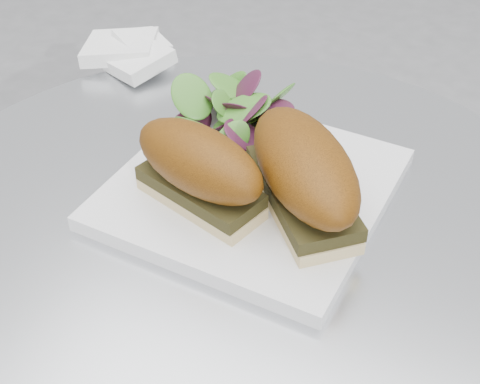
# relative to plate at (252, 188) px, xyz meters

# --- Properties ---
(plate) EXTENTS (0.27, 0.27, 0.02)m
(plate) POSITION_rel_plate_xyz_m (0.00, 0.00, 0.00)
(plate) COLOR white
(plate) RESTS_ON table
(sandwich_left) EXTENTS (0.16, 0.10, 0.08)m
(sandwich_left) POSITION_rel_plate_xyz_m (-0.03, -0.05, 0.05)
(sandwich_left) COLOR #D5B385
(sandwich_left) RESTS_ON plate
(sandwich_right) EXTENTS (0.17, 0.18, 0.08)m
(sandwich_right) POSITION_rel_plate_xyz_m (0.06, -0.02, 0.05)
(sandwich_right) COLOR #D5B385
(sandwich_right) RESTS_ON plate
(salad) EXTENTS (0.12, 0.12, 0.05)m
(salad) POSITION_rel_plate_xyz_m (-0.05, 0.08, 0.03)
(salad) COLOR #4C812A
(salad) RESTS_ON plate
(napkin) EXTENTS (0.13, 0.13, 0.02)m
(napkin) POSITION_rel_plate_xyz_m (-0.25, 0.18, 0.00)
(napkin) COLOR white
(napkin) RESTS_ON table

